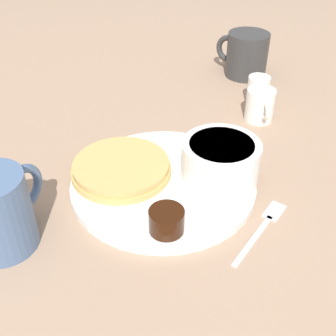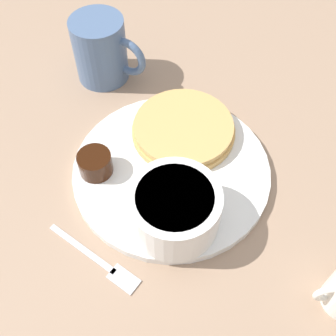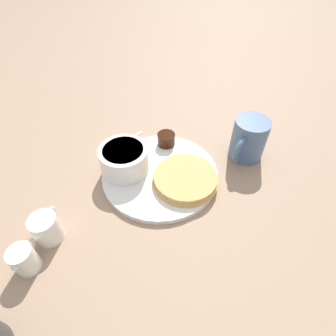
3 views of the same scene
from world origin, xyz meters
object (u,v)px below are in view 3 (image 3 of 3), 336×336
at_px(creamer_pitcher_near, 46,228).
at_px(creamer_pitcher_far, 24,259).
at_px(plate, 160,174).
at_px(bowl, 124,159).
at_px(coffee_mug, 248,139).
at_px(fork, 117,145).

distance_m(creamer_pitcher_near, creamer_pitcher_far, 0.06).
relative_size(plate, creamer_pitcher_far, 4.23).
relative_size(plate, bowl, 2.42).
height_order(coffee_mug, fork, coffee_mug).
relative_size(creamer_pitcher_far, fork, 0.52).
bearing_deg(plate, creamer_pitcher_near, -62.96).
relative_size(bowl, creamer_pitcher_far, 1.75).
distance_m(plate, fork, 0.15).
bearing_deg(creamer_pitcher_near, bowl, 132.91).
bearing_deg(coffee_mug, creamer_pitcher_near, -71.71).
xyz_separation_m(bowl, creamer_pitcher_near, (0.14, -0.15, -0.01)).
distance_m(coffee_mug, creamer_pitcher_far, 0.50).
distance_m(plate, creamer_pitcher_far, 0.30).
relative_size(plate, coffee_mug, 2.59).
height_order(plate, coffee_mug, coffee_mug).
xyz_separation_m(creamer_pitcher_far, fork, (-0.28, 0.16, -0.03)).
bearing_deg(creamer_pitcher_far, fork, 150.59).
height_order(plate, bowl, bowl).
bearing_deg(coffee_mug, creamer_pitcher_far, -67.04).
xyz_separation_m(coffee_mug, fork, (-0.09, -0.30, -0.05)).
distance_m(plate, creamer_pitcher_near, 0.25).
height_order(coffee_mug, creamer_pitcher_far, coffee_mug).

